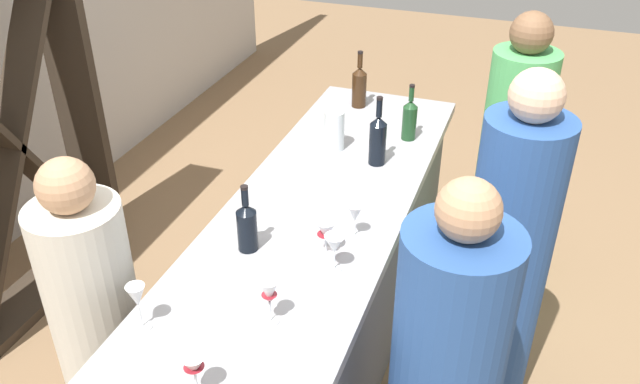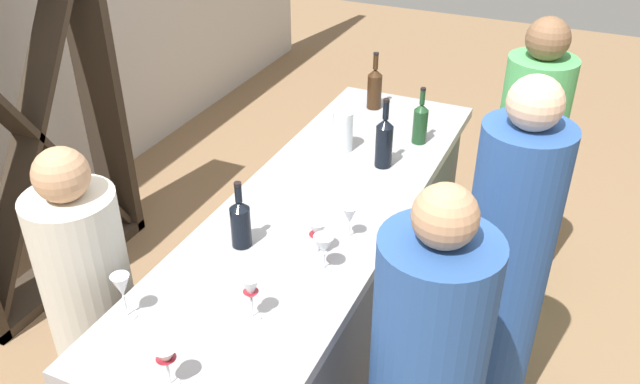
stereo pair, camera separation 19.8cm
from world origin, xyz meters
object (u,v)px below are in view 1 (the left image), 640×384
Objects in this scene: wine_glass_near_right at (326,232)px; person_left_guest at (505,268)px; wine_bottle_second_right_amber_brown at (359,86)px; water_pitcher at (334,130)px; wine_rack at (8,146)px; wine_glass_far_center at (194,367)px; wine_bottle_second_left_near_black at (378,139)px; wine_glass_near_center at (334,246)px; person_right_guest at (509,167)px; wine_bottle_leftmost_near_black at (247,226)px; wine_glass_near_left at (355,215)px; wine_glass_far_right at (137,298)px; wine_glass_far_left at (269,295)px; person_server_behind at (100,332)px; wine_bottle_center_olive_green at (410,119)px.

wine_glass_near_right is 0.09× the size of person_left_guest.
wine_bottle_second_right_amber_brown is 1.60× the size of water_pitcher.
wine_rack is 1.99m from wine_glass_far_center.
wine_glass_near_center is (-0.83, -0.07, -0.02)m from wine_bottle_second_left_near_black.
person_right_guest is (0.48, -0.82, -0.31)m from water_pitcher.
wine_bottle_leftmost_near_black is 0.30m from wine_glass_near_right.
wine_bottle_leftmost_near_black is 1.08m from person_left_guest.
wine_glass_near_left is 0.83× the size of wine_glass_far_right.
wine_glass_near_right is at bearing -6.61° from wine_glass_far_left.
person_server_behind is (0.16, 0.34, -0.40)m from wine_glass_far_right.
wine_glass_near_center is 0.11× the size of person_server_behind.
wine_glass_far_left is 1.85m from person_right_guest.
person_right_guest is at bearing -28.28° from wine_glass_far_right.
wine_glass_far_right is (-1.92, 0.16, 0.00)m from wine_bottle_second_right_amber_brown.
wine_glass_near_center is 0.95m from water_pitcher.
wine_bottle_second_left_near_black reaches higher than wine_bottle_center_olive_green.
wine_glass_near_center reaches higher than wine_glass_near_left.
wine_bottle_second_right_amber_brown is at bearing 3.83° from wine_glass_far_center.
wine_rack is 1.63m from water_pitcher.
person_left_guest reaches higher than wine_glass_near_center.
wine_glass_far_left is (-0.42, 0.05, 0.02)m from wine_glass_near_right.
person_right_guest is (1.88, -1.01, -0.33)m from wine_glass_far_right.
wine_glass_far_center is (-0.68, 0.19, -0.00)m from wine_glass_near_center.
wine_glass_near_right is (-1.04, 0.08, -0.01)m from wine_bottle_center_olive_green.
wine_bottle_leftmost_near_black is 0.71m from person_server_behind.
wine_rack reaches higher than wine_glass_far_center.
water_pitcher is at bearing 24.61° from wine_glass_near_left.
wine_rack is 9.20× the size of water_pitcher.
wine_bottle_second_left_near_black is 2.35× the size of wine_glass_near_left.
wine_bottle_second_right_amber_brown reaches higher than water_pitcher.
wine_bottle_second_left_near_black is 0.61m from wine_glass_near_left.
wine_glass_near_center is 0.75× the size of water_pitcher.
wine_bottle_second_right_amber_brown is at bearing 11.43° from wine_glass_near_right.
person_server_behind is at bearing 123.47° from wine_glass_near_left.
person_server_behind reaches higher than wine_bottle_second_left_near_black.
wine_bottle_second_right_amber_brown is 2.11× the size of wine_glass_near_center.
wine_bottle_second_left_near_black reaches higher than wine_glass_near_right.
person_left_guest is (-0.37, -0.66, -0.30)m from wine_bottle_second_left_near_black.
wine_bottle_center_olive_green is 1.95× the size of wine_glass_far_center.
water_pitcher reaches higher than wine_glass_near_center.
person_left_guest is (0.45, -0.59, -0.28)m from wine_glass_near_center.
person_server_behind reaches higher than wine_glass_far_right.
wine_glass_near_right is (-0.14, 0.07, -0.00)m from wine_glass_near_left.
wine_glass_near_left is 1.30m from person_right_guest.
water_pitcher is at bearing 3.95° from wine_glass_far_center.
wine_rack is 5.77× the size of wine_bottle_second_right_amber_brown.
wine_rack is 1.29m from person_server_behind.
water_pitcher is at bearing -176.53° from wine_bottle_second_right_amber_brown.
wine_glass_near_left is 0.68m from person_left_guest.
person_server_behind is (-0.35, 0.49, -0.39)m from wine_bottle_leftmost_near_black.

